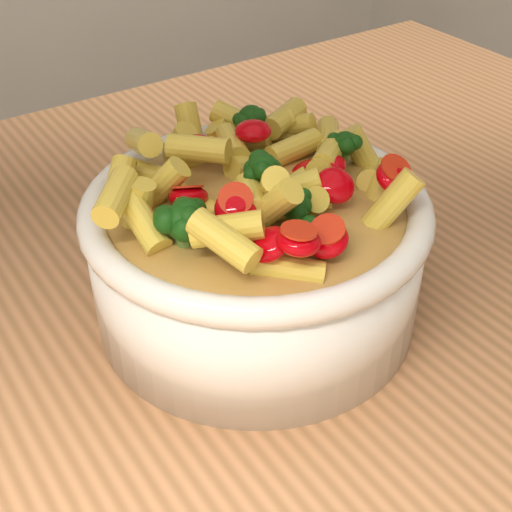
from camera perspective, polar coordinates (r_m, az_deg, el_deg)
table at (r=0.59m, az=-4.72°, el=-12.25°), size 1.20×0.80×0.90m
serving_bowl at (r=0.49m, az=0.00°, el=0.12°), size 0.23×0.23×0.10m
pasta_salad at (r=0.46m, az=0.00°, el=6.41°), size 0.18×0.18×0.04m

